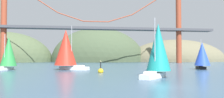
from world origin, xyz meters
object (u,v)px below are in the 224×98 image
object	(u,v)px
sailboat_scarlet_sail	(66,48)
sailboat_green_sail	(8,52)
sailboat_blue_spinnaker	(202,55)
sailboat_teal_sail	(158,49)
channel_buoy	(101,71)

from	to	relation	value
sailboat_scarlet_sail	sailboat_green_sail	distance (m)	14.02
sailboat_blue_spinnaker	sailboat_scarlet_sail	size ratio (longest dim) A/B	0.71
sailboat_teal_sail	sailboat_green_sail	bearing A→B (deg)	138.20
sailboat_blue_spinnaker	sailboat_scarlet_sail	bearing A→B (deg)	173.92
sailboat_blue_spinnaker	channel_buoy	size ratio (longest dim) A/B	2.90
sailboat_teal_sail	sailboat_green_sail	xyz separation A→B (m)	(-28.85, 25.79, -0.10)
sailboat_blue_spinnaker	channel_buoy	world-z (taller)	sailboat_blue_spinnaker
sailboat_scarlet_sail	sailboat_green_sail	size ratio (longest dim) A/B	1.26
sailboat_blue_spinnaker	channel_buoy	distance (m)	28.17
sailboat_scarlet_sail	sailboat_blue_spinnaker	bearing A→B (deg)	-6.08
sailboat_scarlet_sail	sailboat_teal_sail	distance (m)	28.57
sailboat_blue_spinnaker	sailboat_green_sail	distance (m)	47.97
sailboat_blue_spinnaker	channel_buoy	bearing A→B (deg)	-161.36
sailboat_green_sail	channel_buoy	bearing A→B (deg)	-33.46
sailboat_green_sail	sailboat_teal_sail	bearing A→B (deg)	-41.80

